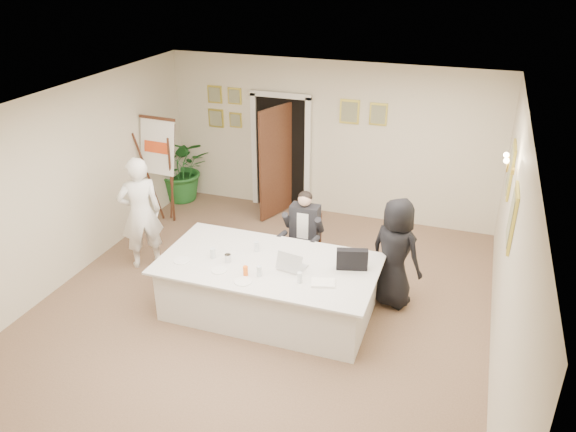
% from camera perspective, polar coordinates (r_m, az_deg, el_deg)
% --- Properties ---
extents(floor, '(7.00, 7.00, 0.00)m').
position_cam_1_polar(floor, '(7.74, -3.14, -9.96)').
color(floor, brown).
rests_on(floor, ground).
extents(ceiling, '(6.00, 7.00, 0.02)m').
position_cam_1_polar(ceiling, '(6.52, -3.74, 10.48)').
color(ceiling, white).
rests_on(ceiling, wall_back).
extents(wall_back, '(6.00, 0.10, 2.80)m').
position_cam_1_polar(wall_back, '(10.10, 4.20, 7.71)').
color(wall_back, beige).
rests_on(wall_back, floor).
extents(wall_front, '(6.00, 0.10, 2.80)m').
position_cam_1_polar(wall_front, '(4.58, -21.30, -19.22)').
color(wall_front, beige).
rests_on(wall_front, floor).
extents(wall_left, '(0.10, 7.00, 2.80)m').
position_cam_1_polar(wall_left, '(8.54, -22.38, 2.36)').
color(wall_left, beige).
rests_on(wall_left, floor).
extents(wall_right, '(0.10, 7.00, 2.80)m').
position_cam_1_polar(wall_right, '(6.59, 21.55, -4.38)').
color(wall_right, beige).
rests_on(wall_right, floor).
extents(doorway, '(1.14, 0.86, 2.20)m').
position_cam_1_polar(doorway, '(10.31, -0.89, 6.05)').
color(doorway, black).
rests_on(doorway, floor).
extents(pictures_back_wall, '(3.40, 0.06, 0.80)m').
position_cam_1_polar(pictures_back_wall, '(10.17, -0.18, 10.55)').
color(pictures_back_wall, '#DCCD4B').
rests_on(pictures_back_wall, wall_back).
extents(pictures_right_wall, '(0.06, 2.20, 0.80)m').
position_cam_1_polar(pictures_right_wall, '(7.53, 21.69, 2.34)').
color(pictures_right_wall, '#DCCD4B').
rests_on(pictures_right_wall, wall_right).
extents(wall_sconce, '(0.20, 0.30, 0.24)m').
position_cam_1_polar(wall_sconce, '(7.41, 21.59, 4.90)').
color(wall_sconce, gold).
rests_on(wall_sconce, wall_right).
extents(conference_table, '(2.86, 1.52, 0.78)m').
position_cam_1_polar(conference_table, '(7.56, -1.98, -7.26)').
color(conference_table, silver).
rests_on(conference_table, floor).
extents(seated_man, '(0.71, 0.74, 1.35)m').
position_cam_1_polar(seated_man, '(8.31, 1.62, -1.77)').
color(seated_man, black).
rests_on(seated_man, floor).
extents(flip_chart, '(0.67, 0.44, 1.90)m').
position_cam_1_polar(flip_chart, '(10.11, -12.50, 4.04)').
color(flip_chart, '#3C1D13').
rests_on(flip_chart, floor).
extents(standing_man, '(0.76, 0.75, 1.77)m').
position_cam_1_polar(standing_man, '(8.74, -14.76, 0.30)').
color(standing_man, white).
rests_on(standing_man, floor).
extents(standing_woman, '(0.91, 0.78, 1.57)m').
position_cam_1_polar(standing_woman, '(7.70, 10.85, -3.72)').
color(standing_woman, black).
rests_on(standing_woman, floor).
extents(potted_palm, '(1.38, 1.27, 1.29)m').
position_cam_1_polar(potted_palm, '(11.05, -10.64, 4.77)').
color(potted_palm, '#206225').
rests_on(potted_palm, floor).
extents(laptop, '(0.41, 0.42, 0.28)m').
position_cam_1_polar(laptop, '(7.19, 0.44, -4.27)').
color(laptop, '#B7BABC').
rests_on(laptop, conference_table).
extents(laptop_bag, '(0.41, 0.21, 0.28)m').
position_cam_1_polar(laptop_bag, '(7.20, 6.52, -4.40)').
color(laptop_bag, black).
rests_on(laptop_bag, conference_table).
extents(paper_stack, '(0.33, 0.27, 0.03)m').
position_cam_1_polar(paper_stack, '(6.93, 3.59, -6.80)').
color(paper_stack, white).
rests_on(paper_stack, conference_table).
extents(plate_left, '(0.26, 0.26, 0.01)m').
position_cam_1_polar(plate_left, '(7.52, -10.74, -4.48)').
color(plate_left, white).
rests_on(plate_left, conference_table).
extents(plate_mid, '(0.21, 0.21, 0.01)m').
position_cam_1_polar(plate_mid, '(7.23, -7.00, -5.50)').
color(plate_mid, white).
rests_on(plate_mid, conference_table).
extents(plate_near, '(0.24, 0.24, 0.01)m').
position_cam_1_polar(plate_near, '(6.98, -4.57, -6.64)').
color(plate_near, white).
rests_on(plate_near, conference_table).
extents(glass_a, '(0.07, 0.07, 0.14)m').
position_cam_1_polar(glass_a, '(7.50, -7.63, -3.76)').
color(glass_a, silver).
rests_on(glass_a, conference_table).
extents(glass_b, '(0.07, 0.07, 0.14)m').
position_cam_1_polar(glass_b, '(7.05, -2.94, -5.61)').
color(glass_b, silver).
rests_on(glass_b, conference_table).
extents(glass_c, '(0.08, 0.08, 0.14)m').
position_cam_1_polar(glass_c, '(6.91, 1.20, -6.27)').
color(glass_c, silver).
rests_on(glass_c, conference_table).
extents(glass_d, '(0.07, 0.07, 0.14)m').
position_cam_1_polar(glass_d, '(7.61, -3.19, -3.11)').
color(glass_d, silver).
rests_on(glass_d, conference_table).
extents(oj_glass, '(0.07, 0.07, 0.13)m').
position_cam_1_polar(oj_glass, '(7.08, -4.34, -5.59)').
color(oj_glass, orange).
rests_on(oj_glass, conference_table).
extents(steel_jug, '(0.09, 0.09, 0.11)m').
position_cam_1_polar(steel_jug, '(7.39, -6.13, -4.28)').
color(steel_jug, silver).
rests_on(steel_jug, conference_table).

